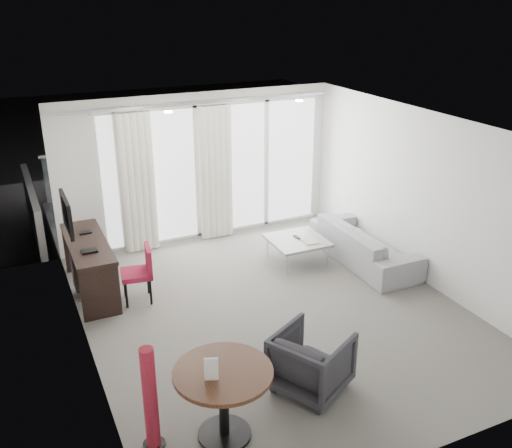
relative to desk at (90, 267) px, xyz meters
name	(u,v)px	position (x,y,z in m)	size (l,w,h in m)	color
floor	(274,311)	(2.21, -1.64, -0.41)	(5.00, 6.00, 0.00)	#605C55
ceiling	(276,128)	(2.21, -1.64, 2.19)	(5.00, 6.00, 0.00)	white
wall_left	(80,260)	(-0.29, -1.64, 0.89)	(0.00, 6.00, 2.60)	silver
wall_right	(425,199)	(4.71, -1.64, 0.89)	(0.00, 6.00, 2.60)	silver
wall_front	(428,344)	(2.21, -4.64, 0.89)	(5.00, 0.00, 2.60)	silver
window_panel	(215,170)	(2.51, 1.34, 0.79)	(4.00, 0.02, 2.38)	white
window_frame	(216,171)	(2.51, 1.33, 0.79)	(4.10, 0.06, 2.44)	white
curtain_left	(137,184)	(1.06, 1.18, 0.79)	(0.60, 0.20, 2.38)	silver
curtain_right	(216,173)	(2.46, 1.18, 0.79)	(0.60, 0.20, 2.38)	silver
curtain_track	(200,103)	(2.21, 1.18, 2.04)	(4.80, 0.04, 0.04)	#B2B2B7
downlight_a	(168,112)	(1.31, -0.04, 2.18)	(0.12, 0.12, 0.02)	#FFE0B2
downlight_b	(299,101)	(3.41, -0.04, 2.18)	(0.12, 0.12, 0.02)	#FFE0B2
desk	(90,267)	(0.00, 0.00, 0.00)	(0.54, 1.74, 0.82)	black
tv	(66,214)	(-0.25, -0.19, 0.94)	(0.05, 0.80, 0.50)	black
desk_chair	(136,275)	(0.56, -0.54, 0.01)	(0.45, 0.42, 0.83)	maroon
round_table	(224,404)	(0.68, -3.59, -0.02)	(0.98, 0.98, 0.78)	#412414
menu_card	(212,385)	(0.53, -3.67, 0.31)	(0.13, 0.02, 0.24)	white
red_lamp	(150,399)	(-0.01, -3.43, 0.16)	(0.23, 0.23, 1.13)	maroon
tub_armchair	(311,362)	(1.84, -3.31, -0.05)	(0.75, 0.78, 0.71)	#28282C
coffee_table	(297,250)	(3.27, -0.37, -0.21)	(0.88, 0.88, 0.40)	gray
remote	(297,240)	(3.29, -0.31, -0.05)	(0.05, 0.14, 0.02)	black
magazine	(310,244)	(3.41, -0.53, -0.05)	(0.20, 0.25, 0.01)	gray
sofa	(364,244)	(4.27, -0.83, -0.09)	(2.15, 0.84, 0.63)	gray
terrace_slab	(191,209)	(2.51, 2.86, -0.47)	(5.60, 3.00, 0.12)	#4D4D50
rattan_chair_a	(237,191)	(3.36, 2.36, -0.03)	(0.51, 0.51, 0.75)	#523726
rattan_chair_b	(246,185)	(3.67, 2.62, -0.03)	(0.52, 0.52, 0.76)	#523726
rattan_table	(250,188)	(3.81, 2.71, -0.15)	(0.52, 0.52, 0.52)	#523726
balustrade	(169,166)	(2.51, 4.31, 0.09)	(5.50, 0.06, 1.05)	#B2B2B7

